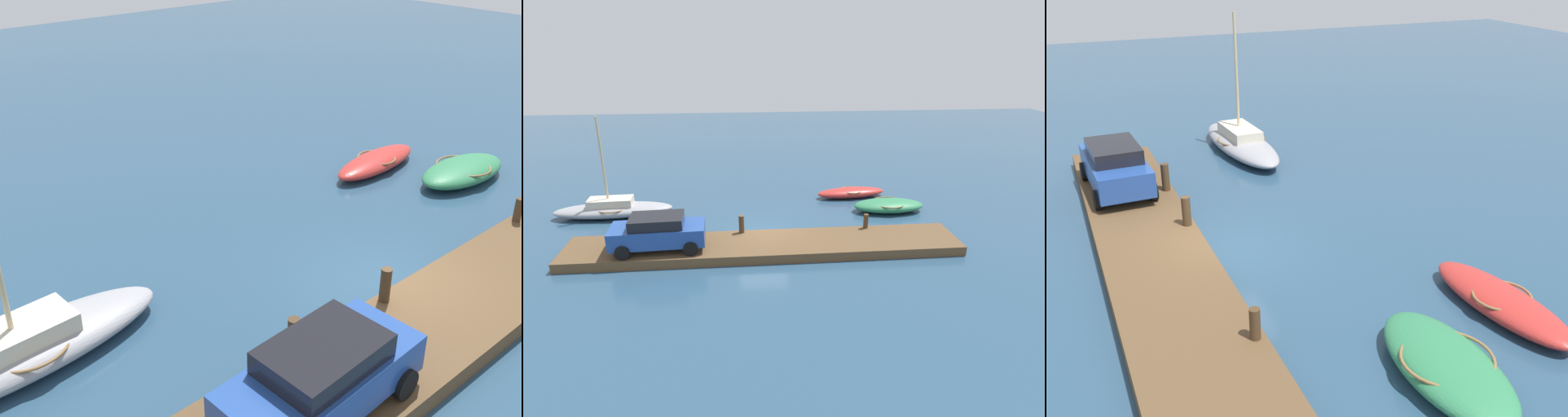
% 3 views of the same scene
% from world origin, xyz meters
% --- Properties ---
extents(ground_plane, '(84.00, 84.00, 0.00)m').
position_xyz_m(ground_plane, '(0.00, 0.00, 0.00)').
color(ground_plane, navy).
extents(dock_platform, '(18.49, 2.89, 0.46)m').
position_xyz_m(dock_platform, '(0.00, -2.00, 0.23)').
color(dock_platform, brown).
rests_on(dock_platform, ground_plane).
extents(motorboat_green, '(4.09, 1.98, 0.71)m').
position_xyz_m(motorboat_green, '(7.45, 2.49, 0.37)').
color(motorboat_green, '#2D7A4C').
rests_on(motorboat_green, ground_plane).
extents(rowboat_red, '(4.45, 1.76, 0.62)m').
position_xyz_m(rowboat_red, '(5.86, 5.15, 0.32)').
color(rowboat_red, '#B72D28').
rests_on(rowboat_red, ground_plane).
extents(sailboat_grey, '(6.61, 2.30, 5.67)m').
position_xyz_m(sailboat_grey, '(-8.33, 3.17, 0.46)').
color(sailboat_grey, '#939399').
rests_on(sailboat_grey, ground_plane).
extents(mooring_post_west, '(0.26, 0.26, 0.94)m').
position_xyz_m(mooring_post_west, '(-4.11, -0.80, 0.92)').
color(mooring_post_west, '#47331E').
rests_on(mooring_post_west, dock_platform).
extents(mooring_post_mid_west, '(0.26, 0.26, 0.89)m').
position_xyz_m(mooring_post_mid_west, '(-1.09, -0.80, 0.90)').
color(mooring_post_mid_west, '#47331E').
rests_on(mooring_post_mid_west, dock_platform).
extents(mooring_post_mid_east, '(0.24, 0.24, 0.73)m').
position_xyz_m(mooring_post_mid_east, '(5.17, -0.80, 0.82)').
color(mooring_post_mid_east, '#47331E').
rests_on(mooring_post_mid_east, dock_platform).
extents(parked_car, '(4.23, 2.13, 1.61)m').
position_xyz_m(parked_car, '(-4.82, -2.29, 1.30)').
color(parked_car, '#234793').
rests_on(parked_car, dock_platform).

